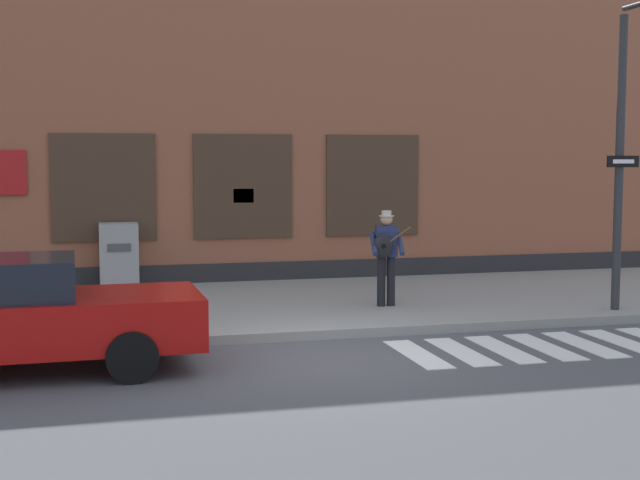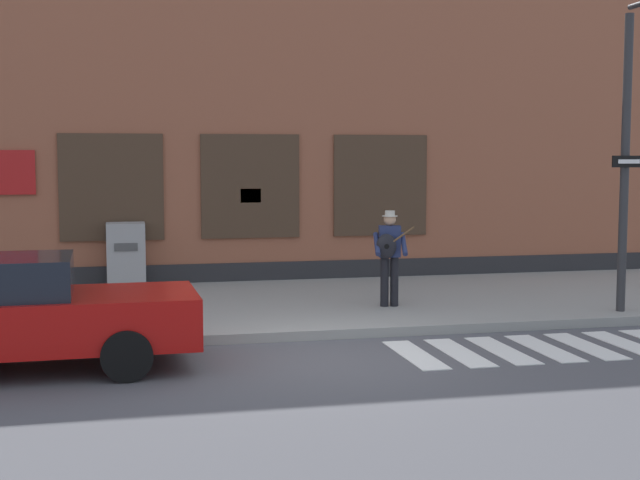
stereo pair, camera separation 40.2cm
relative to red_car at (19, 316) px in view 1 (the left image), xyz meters
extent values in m
plane|color=#4C4C51|center=(4.10, -0.17, -0.77)|extent=(160.00, 160.00, 0.00)
cube|color=gray|center=(4.10, 3.96, -0.69)|extent=(28.00, 5.77, 0.15)
cube|color=#99563D|center=(4.10, 8.84, 3.42)|extent=(28.00, 4.00, 8.37)
cube|color=#28282B|center=(4.10, 6.82, -0.50)|extent=(28.00, 0.04, 0.55)
cube|color=#473323|center=(1.20, 6.81, 1.43)|extent=(2.13, 0.06, 2.22)
cube|color=black|center=(1.20, 6.80, 1.43)|extent=(2.01, 0.03, 2.10)
cube|color=#473323|center=(4.10, 6.81, 1.43)|extent=(2.13, 0.06, 2.22)
cube|color=black|center=(4.10, 6.80, 1.43)|extent=(2.01, 0.03, 2.10)
cube|color=#473323|center=(7.01, 6.81, 1.43)|extent=(2.13, 0.06, 2.22)
cube|color=black|center=(7.01, 6.80, 1.43)|extent=(2.01, 0.03, 2.10)
cube|color=yellow|center=(4.10, 6.79, 1.23)|extent=(0.44, 0.02, 0.30)
cube|color=silver|center=(5.45, -0.23, -0.76)|extent=(0.42, 1.90, 0.01)
cube|color=silver|center=(6.12, -0.23, -0.76)|extent=(0.42, 1.90, 0.01)
cube|color=silver|center=(6.79, -0.23, -0.76)|extent=(0.42, 1.90, 0.01)
cube|color=silver|center=(7.46, -0.23, -0.76)|extent=(0.42, 1.90, 0.01)
cube|color=silver|center=(8.13, -0.23, -0.76)|extent=(0.42, 1.90, 0.01)
cube|color=silver|center=(8.80, -0.23, -0.76)|extent=(0.42, 1.90, 0.01)
cube|color=#B20F0C|center=(0.05, 0.00, -0.10)|extent=(4.64, 1.94, 0.68)
cube|color=black|center=(-0.20, 0.00, 0.50)|extent=(1.88, 1.62, 0.52)
cube|color=silver|center=(2.30, 0.62, -0.03)|extent=(0.07, 0.24, 0.12)
cube|color=silver|center=(2.33, -0.52, -0.03)|extent=(0.07, 0.24, 0.12)
cylinder|color=black|center=(1.37, 0.90, -0.44)|extent=(0.67, 0.25, 0.66)
cylinder|color=black|center=(1.41, -0.84, -0.44)|extent=(0.67, 0.25, 0.66)
cylinder|color=black|center=(6.15, 2.99, -0.17)|extent=(0.15, 0.15, 0.89)
cylinder|color=black|center=(5.97, 3.01, -0.17)|extent=(0.15, 0.15, 0.89)
cube|color=navy|center=(6.06, 3.01, 0.56)|extent=(0.41, 0.29, 0.56)
sphere|color=tan|center=(6.06, 3.01, 0.95)|extent=(0.22, 0.22, 0.22)
cylinder|color=beige|center=(6.06, 3.01, 1.01)|extent=(0.28, 0.28, 0.02)
cylinder|color=beige|center=(6.06, 3.01, 1.06)|extent=(0.18, 0.18, 0.09)
cylinder|color=navy|center=(6.28, 2.87, 0.52)|extent=(0.18, 0.52, 0.39)
cylinder|color=navy|center=(5.80, 2.96, 0.52)|extent=(0.18, 0.52, 0.39)
ellipsoid|color=black|center=(5.95, 2.85, 0.49)|extent=(0.38, 0.18, 0.44)
cylinder|color=black|center=(5.94, 2.79, 0.49)|extent=(0.09, 0.03, 0.09)
cylinder|color=brown|center=(6.20, 2.78, 0.67)|extent=(0.47, 0.12, 0.34)
cylinder|color=#2D2D30|center=(9.85, 1.64, 1.93)|extent=(0.15, 0.15, 5.10)
cube|color=black|center=(9.84, 1.53, 1.98)|extent=(0.60, 0.05, 0.20)
cube|color=white|center=(9.84, 1.51, 1.98)|extent=(0.40, 0.02, 0.07)
cube|color=#9E9E9E|center=(1.46, 6.39, 0.05)|extent=(0.77, 0.64, 1.33)
cube|color=#4C4C4C|center=(1.46, 6.06, 0.25)|extent=(0.46, 0.02, 0.16)
camera|label=1|loc=(0.98, -12.08, 2.07)|focal=50.00mm
camera|label=2|loc=(1.37, -12.17, 2.07)|focal=50.00mm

